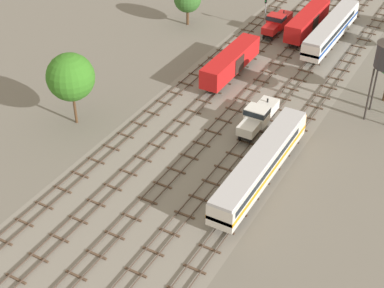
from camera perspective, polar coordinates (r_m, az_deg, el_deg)
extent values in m
plane|color=slate|center=(83.86, 7.03, 6.34)|extent=(480.00, 480.00, 0.00)
cube|color=gray|center=(83.85, 7.03, 6.34)|extent=(22.18, 176.00, 0.01)
cube|color=#47382D|center=(88.17, 1.41, 8.29)|extent=(0.07, 126.00, 0.15)
cube|color=#47382D|center=(87.59, 2.25, 8.08)|extent=(0.07, 126.00, 0.15)
cube|color=brown|center=(59.82, -18.30, -9.15)|extent=(2.40, 0.22, 0.14)
cube|color=brown|center=(61.19, -16.35, -7.51)|extent=(2.40, 0.22, 0.14)
cube|color=brown|center=(62.66, -14.50, -5.94)|extent=(2.40, 0.22, 0.14)
cube|color=brown|center=(64.25, -12.75, -4.44)|extent=(2.40, 0.22, 0.14)
cube|color=brown|center=(65.93, -11.09, -3.01)|extent=(2.40, 0.22, 0.14)
cube|color=brown|center=(67.71, -9.52, -1.65)|extent=(2.40, 0.22, 0.14)
cube|color=brown|center=(69.56, -8.04, -0.37)|extent=(2.40, 0.22, 0.14)
cube|color=brown|center=(71.50, -6.63, 0.85)|extent=(2.40, 0.22, 0.14)
cube|color=brown|center=(73.51, -5.30, 2.01)|extent=(2.40, 0.22, 0.14)
cube|color=brown|center=(75.58, -4.04, 3.10)|extent=(2.40, 0.22, 0.14)
cube|color=brown|center=(77.72, -2.84, 4.13)|extent=(2.40, 0.22, 0.14)
cube|color=brown|center=(79.90, -1.71, 5.10)|extent=(2.40, 0.22, 0.14)
cube|color=brown|center=(82.15, -0.63, 6.02)|extent=(2.40, 0.22, 0.14)
cube|color=brown|center=(84.43, 0.39, 6.89)|extent=(2.40, 0.22, 0.14)
cube|color=brown|center=(86.76, 1.36, 7.71)|extent=(2.40, 0.22, 0.14)
cube|color=brown|center=(89.14, 2.28, 8.49)|extent=(2.40, 0.22, 0.14)
cube|color=brown|center=(91.54, 3.16, 9.22)|extent=(2.40, 0.22, 0.14)
cube|color=brown|center=(93.99, 3.99, 9.91)|extent=(2.40, 0.22, 0.14)
cube|color=brown|center=(96.46, 4.79, 10.56)|extent=(2.40, 0.22, 0.14)
cube|color=brown|center=(98.96, 5.55, 11.18)|extent=(2.40, 0.22, 0.14)
cube|color=brown|center=(101.49, 6.28, 11.77)|extent=(2.40, 0.22, 0.14)
cube|color=brown|center=(104.05, 6.97, 12.33)|extent=(2.40, 0.22, 0.14)
cube|color=brown|center=(106.62, 7.63, 12.86)|extent=(2.40, 0.22, 0.14)
cube|color=brown|center=(109.22, 8.26, 13.36)|extent=(2.40, 0.22, 0.14)
cube|color=brown|center=(111.84, 8.87, 13.84)|extent=(2.40, 0.22, 0.14)
cube|color=#47382D|center=(86.39, 4.09, 7.60)|extent=(0.07, 126.00, 0.15)
cube|color=#47382D|center=(85.86, 4.96, 7.38)|extent=(0.07, 126.00, 0.15)
cube|color=brown|center=(55.91, -17.12, -12.72)|extent=(2.40, 0.22, 0.14)
cube|color=brown|center=(57.21, -15.05, -10.88)|extent=(2.40, 0.22, 0.14)
cube|color=brown|center=(58.64, -13.09, -9.11)|extent=(2.40, 0.22, 0.14)
cube|color=brown|center=(60.18, -11.25, -7.42)|extent=(2.40, 0.22, 0.14)
cube|color=brown|center=(61.82, -9.52, -5.81)|extent=(2.40, 0.22, 0.14)
cube|color=brown|center=(63.57, -7.89, -4.29)|extent=(2.40, 0.22, 0.14)
cube|color=brown|center=(65.41, -6.36, -2.84)|extent=(2.40, 0.22, 0.14)
cube|color=brown|center=(67.33, -4.91, -1.47)|extent=(2.40, 0.22, 0.14)
cube|color=brown|center=(69.33, -3.55, -0.18)|extent=(2.40, 0.22, 0.14)
cube|color=brown|center=(71.40, -2.27, 1.04)|extent=(2.40, 0.22, 0.14)
cube|color=brown|center=(73.53, -1.05, 2.18)|extent=(2.40, 0.22, 0.14)
cube|color=brown|center=(75.72, 0.09, 3.26)|extent=(2.40, 0.22, 0.14)
cube|color=brown|center=(77.97, 1.17, 4.28)|extent=(2.40, 0.22, 0.14)
cube|color=brown|center=(80.26, 2.19, 5.24)|extent=(2.40, 0.22, 0.14)
cube|color=brown|center=(82.60, 3.16, 6.15)|extent=(2.40, 0.22, 0.14)
cube|color=brown|center=(84.98, 4.08, 7.00)|extent=(2.40, 0.22, 0.14)
cube|color=brown|center=(87.40, 4.95, 7.80)|extent=(2.40, 0.22, 0.14)
cube|color=brown|center=(89.86, 5.78, 8.56)|extent=(2.40, 0.22, 0.14)
cube|color=brown|center=(92.35, 6.56, 9.28)|extent=(2.40, 0.22, 0.14)
cube|color=brown|center=(94.86, 7.31, 9.95)|extent=(2.40, 0.22, 0.14)
cube|color=brown|center=(97.41, 8.02, 10.59)|extent=(2.40, 0.22, 0.14)
cube|color=brown|center=(99.97, 8.69, 11.20)|extent=(2.40, 0.22, 0.14)
cube|color=brown|center=(102.57, 9.34, 11.77)|extent=(2.40, 0.22, 0.14)
cube|color=brown|center=(105.18, 9.95, 12.32)|extent=(2.40, 0.22, 0.14)
cube|color=brown|center=(107.82, 10.54, 12.84)|extent=(2.40, 0.22, 0.14)
cube|color=brown|center=(110.47, 11.10, 13.33)|extent=(2.40, 0.22, 0.14)
cube|color=brown|center=(113.14, 11.64, 13.79)|extent=(2.40, 0.22, 0.14)
cube|color=#47382D|center=(84.80, 6.87, 6.87)|extent=(0.07, 126.00, 0.15)
cube|color=#47382D|center=(84.35, 7.77, 6.63)|extent=(0.07, 126.00, 0.15)
cube|color=brown|center=(54.85, -11.45, -12.73)|extent=(2.40, 0.22, 0.14)
cube|color=brown|center=(56.34, -9.52, -10.82)|extent=(2.40, 0.22, 0.14)
cube|color=brown|center=(57.94, -7.72, -9.00)|extent=(2.40, 0.22, 0.14)
cube|color=brown|center=(59.65, -6.03, -7.27)|extent=(2.40, 0.22, 0.14)
cube|color=brown|center=(61.46, -4.45, -5.64)|extent=(2.40, 0.22, 0.14)
cube|color=brown|center=(63.36, -2.97, -4.10)|extent=(2.40, 0.22, 0.14)
cube|color=brown|center=(65.34, -1.58, -2.65)|extent=(2.40, 0.22, 0.14)
cube|color=brown|center=(67.40, -0.28, -1.28)|extent=(2.40, 0.22, 0.14)
cube|color=brown|center=(69.52, 0.94, 0.00)|extent=(2.40, 0.22, 0.14)
cube|color=brown|center=(71.71, 2.09, 1.21)|extent=(2.40, 0.22, 0.14)
cube|color=brown|center=(73.96, 3.17, 2.34)|extent=(2.40, 0.22, 0.14)
cube|color=brown|center=(76.25, 4.18, 3.41)|extent=(2.40, 0.22, 0.14)
cube|color=brown|center=(78.60, 5.14, 4.41)|extent=(2.40, 0.22, 0.14)
cube|color=brown|center=(80.99, 6.04, 5.35)|extent=(2.40, 0.22, 0.14)
cube|color=brown|center=(83.41, 6.90, 6.24)|extent=(2.40, 0.22, 0.14)
cube|color=brown|center=(85.88, 7.71, 7.08)|extent=(2.40, 0.22, 0.14)
cube|color=brown|center=(88.37, 8.48, 7.86)|extent=(2.40, 0.22, 0.14)
cube|color=brown|center=(90.90, 9.20, 8.60)|extent=(2.40, 0.22, 0.14)
cube|color=brown|center=(93.46, 9.89, 9.30)|extent=(2.40, 0.22, 0.14)
cube|color=brown|center=(96.04, 10.55, 9.97)|extent=(2.40, 0.22, 0.14)
cube|color=brown|center=(98.64, 11.17, 10.59)|extent=(2.40, 0.22, 0.14)
cube|color=brown|center=(101.27, 11.76, 11.18)|extent=(2.40, 0.22, 0.14)
cube|color=brown|center=(103.92, 12.33, 11.75)|extent=(2.40, 0.22, 0.14)
cube|color=brown|center=(106.58, 12.87, 12.28)|extent=(2.40, 0.22, 0.14)
cube|color=brown|center=(109.27, 13.38, 12.78)|extent=(2.40, 0.22, 0.14)
cube|color=brown|center=(111.96, 13.88, 13.26)|extent=(2.40, 0.22, 0.14)
cube|color=brown|center=(114.68, 14.35, 13.72)|extent=(2.40, 0.22, 0.14)
cube|color=#47382D|center=(83.44, 9.74, 6.09)|extent=(0.07, 126.00, 0.15)
cube|color=#47382D|center=(83.05, 10.66, 5.84)|extent=(0.07, 126.00, 0.15)
cube|color=brown|center=(54.32, -5.62, -12.61)|extent=(2.40, 0.22, 0.14)
cube|color=brown|center=(55.98, -3.88, -10.65)|extent=(2.40, 0.22, 0.14)
cube|color=brown|center=(57.75, -2.26, -8.80)|extent=(2.40, 0.22, 0.14)
cube|color=brown|center=(59.61, -0.76, -7.06)|extent=(2.40, 0.22, 0.14)
cube|color=brown|center=(61.57, 0.64, -5.42)|extent=(2.40, 0.22, 0.14)
cube|color=brown|center=(63.61, 1.95, -3.88)|extent=(2.40, 0.22, 0.14)
cube|color=brown|center=(65.72, 3.17, -2.44)|extent=(2.40, 0.22, 0.14)
cube|color=brown|center=(67.90, 4.31, -1.08)|extent=(2.40, 0.22, 0.14)
cube|color=brown|center=(70.14, 5.38, 0.19)|extent=(2.40, 0.22, 0.14)
cube|color=brown|center=(72.43, 6.38, 1.37)|extent=(2.40, 0.22, 0.14)
cube|color=brown|center=(74.78, 7.32, 2.49)|extent=(2.40, 0.22, 0.14)
cube|color=brown|center=(77.17, 8.20, 3.54)|extent=(2.40, 0.22, 0.14)
cube|color=brown|center=(79.60, 9.03, 4.52)|extent=(2.40, 0.22, 0.14)
cube|color=brown|center=(82.07, 9.81, 5.44)|extent=(2.40, 0.22, 0.14)
cube|color=brown|center=(84.57, 10.55, 6.31)|extent=(2.40, 0.22, 0.14)
cube|color=brown|center=(87.10, 11.25, 7.12)|extent=(2.40, 0.22, 0.14)
cube|color=brown|center=(89.67, 11.91, 7.89)|extent=(2.40, 0.22, 0.14)
cube|color=brown|center=(92.26, 12.54, 8.62)|extent=(2.40, 0.22, 0.14)
cube|color=brown|center=(94.87, 13.13, 9.30)|extent=(2.40, 0.22, 0.14)
cube|color=brown|center=(97.51, 13.70, 9.95)|extent=(2.40, 0.22, 0.14)
cube|color=brown|center=(100.16, 14.24, 10.56)|extent=(2.40, 0.22, 0.14)
cube|color=brown|center=(102.84, 14.75, 11.14)|extent=(2.40, 0.22, 0.14)
cube|color=brown|center=(105.53, 15.24, 11.69)|extent=(2.40, 0.22, 0.14)
cube|color=brown|center=(108.24, 15.70, 12.21)|extent=(2.40, 0.22, 0.14)
cube|color=brown|center=(110.96, 16.14, 12.70)|extent=(2.40, 0.22, 0.14)
cube|color=brown|center=(113.70, 16.57, 13.17)|extent=(2.40, 0.22, 0.14)
cube|color=#47382D|center=(82.30, 12.68, 5.28)|extent=(0.07, 126.00, 0.15)
cube|color=#47382D|center=(81.99, 13.63, 5.01)|extent=(0.07, 126.00, 0.15)
cube|color=brown|center=(54.33, 0.26, -12.37)|extent=(2.40, 0.22, 0.14)
cube|color=brown|center=(56.15, 1.77, -10.39)|extent=(2.40, 0.22, 0.14)
cube|color=brown|center=(58.07, 3.18, -8.53)|extent=(2.40, 0.22, 0.14)
cube|color=brown|center=(60.08, 4.47, -6.79)|extent=(2.40, 0.22, 0.14)
cube|color=brown|center=(62.16, 5.67, -5.16)|extent=(2.40, 0.22, 0.14)
cube|color=brown|center=(64.32, 6.79, -3.64)|extent=(2.40, 0.22, 0.14)
cube|color=brown|center=(66.55, 7.83, -2.21)|extent=(2.40, 0.22, 0.14)
cube|color=brown|center=(68.83, 8.80, -0.88)|extent=(2.40, 0.22, 0.14)
cube|color=brown|center=(71.17, 9.71, 0.36)|extent=(2.40, 0.22, 0.14)
cube|color=brown|center=(73.55, 10.56, 1.53)|extent=(2.40, 0.22, 0.14)
cube|color=brown|center=(75.98, 11.36, 2.62)|extent=(2.40, 0.22, 0.14)
cube|color=brown|center=(78.45, 12.10, 3.64)|extent=(2.40, 0.22, 0.14)
cube|color=brown|center=(80.95, 12.81, 4.60)|extent=(2.40, 0.22, 0.14)
cube|color=brown|center=(83.49, 13.47, 5.50)|extent=(2.40, 0.22, 0.14)
cube|color=brown|center=(86.05, 14.09, 6.35)|extent=(2.40, 0.22, 0.14)
cube|color=brown|center=(88.65, 14.68, 7.15)|extent=(2.40, 0.22, 0.14)
cube|color=brown|center=(91.27, 15.24, 7.90)|extent=(2.40, 0.22, 0.14)
cube|color=brown|center=(93.91, 15.77, 8.60)|extent=(2.40, 0.22, 0.14)
cube|color=brown|center=(96.57, 16.27, 9.27)|extent=(2.40, 0.22, 0.14)
cube|color=brown|center=(99.25, 16.75, 9.90)|extent=(2.40, 0.22, 0.14)
cube|color=brown|center=(101.95, 17.20, 10.50)|extent=(2.40, 0.22, 0.14)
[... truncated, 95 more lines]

